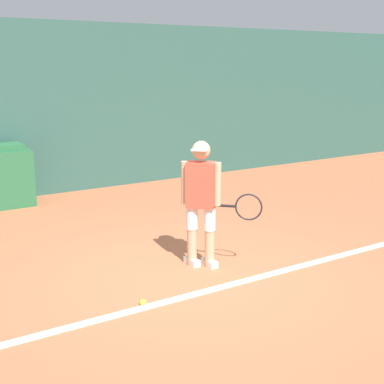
% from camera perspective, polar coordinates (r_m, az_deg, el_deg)
% --- Properties ---
extents(ground_plane, '(24.00, 24.00, 0.00)m').
position_cam_1_polar(ground_plane, '(6.35, 0.20, -8.85)').
color(ground_plane, '#B76642').
extents(back_wall, '(24.00, 0.10, 3.19)m').
position_cam_1_polar(back_wall, '(10.37, -14.63, 8.54)').
color(back_wall, '#2D564C').
rests_on(back_wall, ground_plane).
extents(court_baseline, '(21.60, 0.10, 0.01)m').
position_cam_1_polar(court_baseline, '(5.99, 2.64, -10.23)').
color(court_baseline, white).
rests_on(court_baseline, ground_plane).
extents(tennis_player, '(0.72, 0.72, 1.54)m').
position_cam_1_polar(tennis_player, '(6.38, 1.09, -0.69)').
color(tennis_player, tan).
rests_on(tennis_player, ground_plane).
extents(tennis_ball, '(0.07, 0.07, 0.07)m').
position_cam_1_polar(tennis_ball, '(5.61, -5.26, -11.64)').
color(tennis_ball, '#D1E533').
rests_on(tennis_ball, ground_plane).
extents(covered_chair, '(0.70, 0.69, 1.08)m').
position_cam_1_polar(covered_chair, '(9.83, -18.91, 1.62)').
color(covered_chair, '#28663D').
rests_on(covered_chair, ground_plane).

